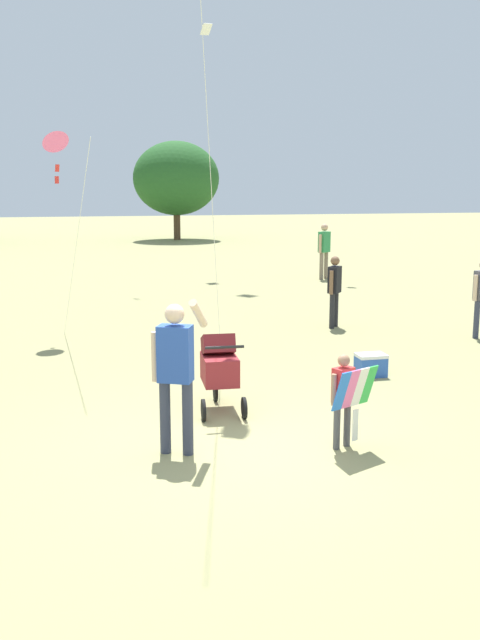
{
  "coord_description": "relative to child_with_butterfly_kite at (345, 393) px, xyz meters",
  "views": [
    {
      "loc": [
        -1.69,
        -7.44,
        2.93
      ],
      "look_at": [
        0.23,
        0.81,
        1.3
      ],
      "focal_mm": 39.69,
      "sensor_mm": 36.0,
      "label": 1
    }
  ],
  "objects": [
    {
      "name": "ground_plane",
      "position": [
        -1.16,
        0.33,
        -0.65
      ],
      "size": [
        120.0,
        120.0,
        0.0
      ],
      "primitive_type": "plane",
      "color": "#938E5B"
    },
    {
      "name": "child_with_butterfly_kite",
      "position": [
        0.0,
        0.0,
        0.0
      ],
      "size": [
        0.58,
        0.47,
        1.08
      ],
      "color": "#4C4C51",
      "rests_on": "ground"
    },
    {
      "name": "person_adult_flyer",
      "position": [
        -1.85,
        0.27,
        0.36
      ],
      "size": [
        0.66,
        0.49,
        1.75
      ],
      "color": "#33384C",
      "rests_on": "ground"
    },
    {
      "name": "stroller",
      "position": [
        -1.09,
        1.66,
        -0.04
      ],
      "size": [
        0.58,
        1.1,
        1.03
      ],
      "color": "black",
      "rests_on": "ground"
    },
    {
      "name": "kite_blue_high",
      "position": [
        -3.14,
        7.06,
        3.01
      ],
      "size": [
        0.88,
        3.99,
        3.94
      ],
      "color": "pink",
      "rests_on": "ground"
    },
    {
      "name": "person_red_shirt",
      "position": [
        2.31,
        6.5,
        0.23
      ],
      "size": [
        0.36,
        0.38,
        1.48
      ],
      "color": "#232328",
      "rests_on": "ground"
    },
    {
      "name": "person_couple_left",
      "position": [
        4.69,
        13.79,
        0.37
      ],
      "size": [
        0.46,
        0.41,
        1.73
      ],
      "color": "#7F705B",
      "rests_on": "ground"
    },
    {
      "name": "cooler_box",
      "position": [
        1.53,
        2.79,
        -0.47
      ],
      "size": [
        0.45,
        0.33,
        0.35
      ],
      "color": "#2D5BB7",
      "rests_on": "ground"
    }
  ]
}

